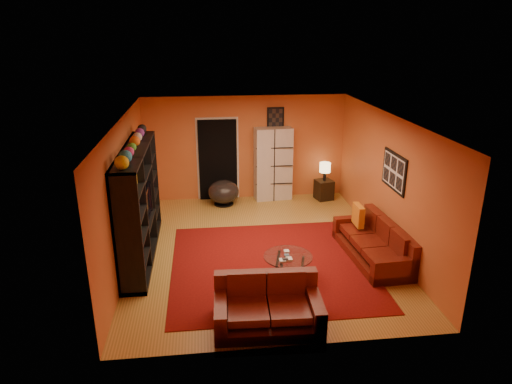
{
  "coord_description": "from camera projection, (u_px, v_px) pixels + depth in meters",
  "views": [
    {
      "loc": [
        -1.04,
        -8.09,
        4.09
      ],
      "look_at": [
        -0.07,
        0.1,
        1.15
      ],
      "focal_mm": 32.0,
      "sensor_mm": 36.0,
      "label": 1
    }
  ],
  "objects": [
    {
      "name": "bowl_chair",
      "position": [
        224.0,
        192.0,
        11.22
      ],
      "size": [
        0.76,
        0.76,
        0.61
      ],
      "color": "black",
      "rests_on": "floor"
    },
    {
      "name": "coffee_table",
      "position": [
        288.0,
        259.0,
        7.84
      ],
      "size": [
        0.84,
        0.84,
        0.42
      ],
      "rotation": [
        0.0,
        0.0,
        0.05
      ],
      "color": "silver",
      "rests_on": "floor"
    },
    {
      "name": "rug",
      "position": [
        270.0,
        265.0,
        8.41
      ],
      "size": [
        3.6,
        3.6,
        0.01
      ],
      "primitive_type": "cube",
      "color": "#5B0B0A",
      "rests_on": "floor"
    },
    {
      "name": "side_table",
      "position": [
        324.0,
        190.0,
        11.62
      ],
      "size": [
        0.48,
        0.48,
        0.5
      ],
      "primitive_type": "cube",
      "rotation": [
        0.0,
        0.0,
        0.22
      ],
      "color": "black",
      "rests_on": "floor"
    },
    {
      "name": "table_lamp",
      "position": [
        325.0,
        168.0,
        11.43
      ],
      "size": [
        0.28,
        0.28,
        0.46
      ],
      "color": "black",
      "rests_on": "side_table"
    },
    {
      "name": "wall_art_right",
      "position": [
        394.0,
        171.0,
        8.51
      ],
      "size": [
        0.03,
        1.0,
        0.7
      ],
      "primitive_type": "cube",
      "color": "black",
      "rests_on": "wall_right"
    },
    {
      "name": "loveseat",
      "position": [
        267.0,
        305.0,
        6.68
      ],
      "size": [
        1.59,
        1.0,
        0.85
      ],
      "rotation": [
        0.0,
        0.0,
        1.53
      ],
      "color": "#4F110A",
      "rests_on": "rug"
    },
    {
      "name": "wall_left",
      "position": [
        125.0,
        192.0,
        8.34
      ],
      "size": [
        0.0,
        6.0,
        6.0
      ],
      "primitive_type": "plane",
      "rotation": [
        1.57,
        0.0,
        1.57
      ],
      "color": "#C35C2A",
      "rests_on": "floor"
    },
    {
      "name": "sofa",
      "position": [
        377.0,
        244.0,
        8.6
      ],
      "size": [
        0.97,
        2.11,
        0.85
      ],
      "rotation": [
        0.0,
        0.0,
        0.06
      ],
      "color": "#4F110A",
      "rests_on": "rug"
    },
    {
      "name": "wall_back",
      "position": [
        245.0,
        148.0,
        11.43
      ],
      "size": [
        6.0,
        0.0,
        6.0
      ],
      "primitive_type": "plane",
      "rotation": [
        1.57,
        0.0,
        0.0
      ],
      "color": "#C35C2A",
      "rests_on": "floor"
    },
    {
      "name": "ceiling",
      "position": [
        261.0,
        118.0,
        8.18
      ],
      "size": [
        6.0,
        6.0,
        0.0
      ],
      "primitive_type": "plane",
      "rotation": [
        3.14,
        0.0,
        0.0
      ],
      "color": "white",
      "rests_on": "wall_back"
    },
    {
      "name": "tv",
      "position": [
        142.0,
        205.0,
        8.51
      ],
      "size": [
        1.02,
        0.13,
        0.59
      ],
      "primitive_type": "imported",
      "rotation": [
        0.0,
        0.0,
        1.57
      ],
      "color": "black",
      "rests_on": "entertainment_unit"
    },
    {
      "name": "entertainment_unit",
      "position": [
        139.0,
        204.0,
        8.45
      ],
      "size": [
        0.45,
        3.0,
        2.1
      ],
      "primitive_type": "cube",
      "color": "black",
      "rests_on": "floor"
    },
    {
      "name": "floor",
      "position": [
        260.0,
        248.0,
        9.05
      ],
      "size": [
        6.0,
        6.0,
        0.0
      ],
      "primitive_type": "plane",
      "color": "olive",
      "rests_on": "ground"
    },
    {
      "name": "throw_pillow",
      "position": [
        358.0,
        215.0,
        9.02
      ],
      "size": [
        0.12,
        0.42,
        0.42
      ],
      "primitive_type": "cube",
      "color": "orange",
      "rests_on": "sofa"
    },
    {
      "name": "storage_cabinet",
      "position": [
        273.0,
        164.0,
        11.44
      ],
      "size": [
        0.95,
        0.5,
        1.84
      ],
      "primitive_type": "cube",
      "rotation": [
        0.0,
        0.0,
        0.1
      ],
      "color": "beige",
      "rests_on": "floor"
    },
    {
      "name": "wall_right",
      "position": [
        387.0,
        182.0,
        8.89
      ],
      "size": [
        0.0,
        6.0,
        6.0
      ],
      "primitive_type": "plane",
      "rotation": [
        1.57,
        0.0,
        -1.57
      ],
      "color": "#C35C2A",
      "rests_on": "floor"
    },
    {
      "name": "wall_front",
      "position": [
        290.0,
        262.0,
        5.81
      ],
      "size": [
        6.0,
        0.0,
        6.0
      ],
      "primitive_type": "plane",
      "rotation": [
        -1.57,
        0.0,
        0.0
      ],
      "color": "#C35C2A",
      "rests_on": "floor"
    },
    {
      "name": "doorway",
      "position": [
        218.0,
        160.0,
        11.41
      ],
      "size": [
        0.95,
        0.1,
        2.04
      ],
      "primitive_type": "cube",
      "color": "black",
      "rests_on": "floor"
    },
    {
      "name": "wall_art_back",
      "position": [
        276.0,
        118.0,
        11.24
      ],
      "size": [
        0.42,
        0.03,
        0.52
      ],
      "primitive_type": "cube",
      "color": "black",
      "rests_on": "wall_back"
    }
  ]
}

